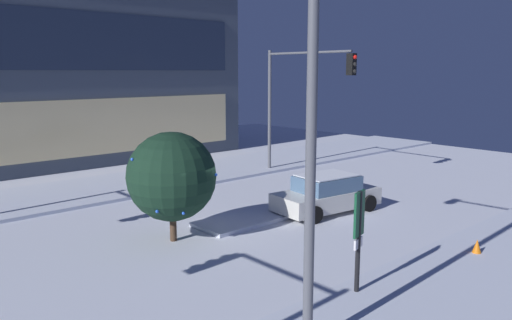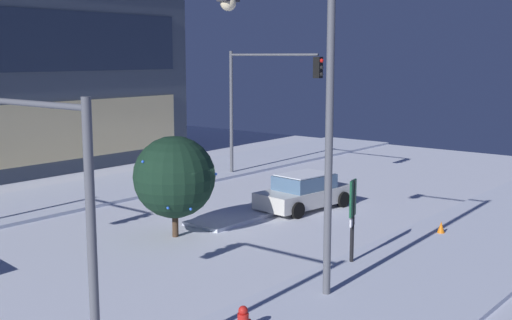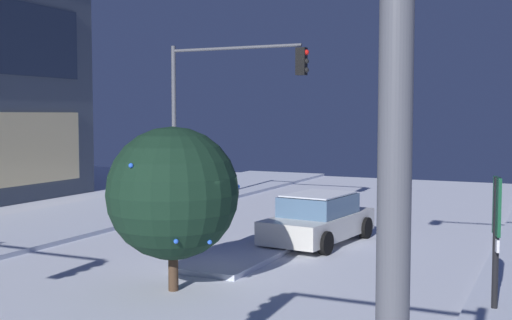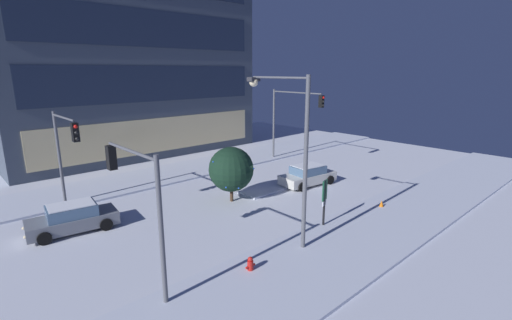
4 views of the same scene
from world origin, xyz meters
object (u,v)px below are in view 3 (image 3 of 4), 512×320
Objects in this scene: traffic_light_corner_far_right at (224,93)px; street_lamp_arched at (484,16)px; car_near at (319,219)px; traffic_light_corner_near_left at (121,99)px; decorated_tree_median at (173,193)px; parking_info_sign at (496,228)px.

traffic_light_corner_far_right is 0.81× the size of street_lamp_arched.
car_near is 0.81× the size of traffic_light_corner_near_left.
street_lamp_arched is 2.26× the size of decorated_tree_median.
decorated_tree_median is at bearing -67.88° from traffic_light_corner_far_right.
street_lamp_arched is 3.05× the size of parking_info_sign.
traffic_light_corner_far_right is 21.17m from traffic_light_corner_near_left.
traffic_light_corner_far_right is at bearing -63.96° from traffic_light_corner_near_left.
traffic_light_corner_far_right is (4.09, 5.35, 3.95)m from car_near.
traffic_light_corner_near_left is 2.11× the size of parking_info_sign.
traffic_light_corner_near_left is (-19.01, -9.29, -0.72)m from traffic_light_corner_far_right.
car_near is 6.63m from decorated_tree_median.
traffic_light_corner_far_right is 2.47× the size of parking_info_sign.
traffic_light_corner_near_left is (-14.92, -3.94, 3.24)m from car_near.
traffic_light_corner_near_left reaches higher than parking_info_sign.
traffic_light_corner_far_right is 16.30m from street_lamp_arched.
traffic_light_corner_near_left is 0.69× the size of street_lamp_arched.
street_lamp_arched is (-12.21, -10.77, 0.63)m from traffic_light_corner_far_right.
street_lamp_arched reaches higher than parking_info_sign.
parking_info_sign is (-9.35, -10.79, -2.97)m from traffic_light_corner_far_right.
parking_info_sign is at bearing -98.82° from traffic_light_corner_near_left.
traffic_light_corner_far_right is 1.83× the size of decorated_tree_median.
street_lamp_arched is 7.44m from decorated_tree_median.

